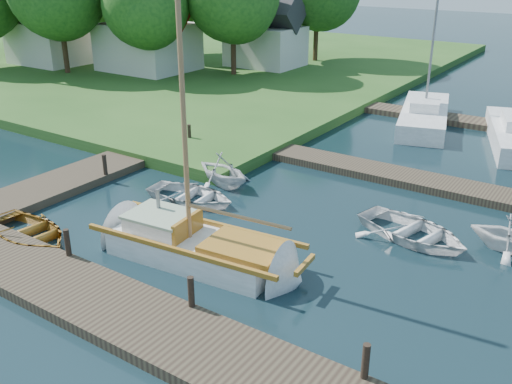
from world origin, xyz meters
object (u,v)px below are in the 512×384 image
Objects in this scene: house_c at (266,37)px; house_b at (51,32)px; tender_d at (512,232)px; tree_2 at (146,3)px; mooring_post_1 at (67,242)px; dinghy at (27,229)px; mooring_post_2 at (191,292)px; marina_boat_1 at (424,114)px; mooring_post_3 at (366,361)px; tender_a at (191,193)px; tender_b at (222,168)px; mooring_post_4 at (105,165)px; house_a at (147,34)px; tender_c at (413,228)px; mooring_post_5 at (189,133)px; sailboat at (201,250)px.

house_b is at bearing -150.26° from house_c.
tender_d is 27.93m from tree_2.
dinghy is at bearing 172.62° from mooring_post_1.
mooring_post_2 is 0.08× the size of marina_boat_1.
mooring_post_3 is 10.50m from tender_a.
house_c is at bearing 126.53° from mooring_post_3.
tree_2 is (-18.53, -0.61, 4.68)m from marina_boat_1.
tree_2 is at bearing 41.98° from tender_a.
mooring_post_3 is 30.98m from tree_2.
mooring_post_1 is at bearing -167.04° from tender_b.
mooring_post_1 is at bearing 154.22° from marina_boat_1.
dinghy is 0.66× the size of house_c.
house_b is (-24.97, 13.66, 2.43)m from tender_a.
mooring_post_4 reaches higher than tender_a.
dinghy is at bearing -54.65° from house_a.
dinghy is 29.50m from house_b.
tender_c reaches higher than tender_a.
house_b is at bearing 56.93° from dinghy.
tender_b is at bearing -34.87° from mooring_post_5.
tender_c is at bearing 9.67° from mooring_post_4.
house_c is at bearing 107.65° from mooring_post_4.
mooring_post_2 is 13.12m from mooring_post_5.
marina_boat_1 is 1.69× the size of house_a.
tender_b is 0.72× the size of tender_c.
sailboat is 4.29m from tender_a.
tender_b is 0.24× the size of marina_boat_1.
house_c reaches higher than mooring_post_2.
mooring_post_2 is 7.59m from tender_c.
mooring_post_5 is at bearing 67.69° from tender_b.
tree_2 is (-11.00, 14.05, 4.55)m from mooring_post_4.
house_a is at bearing 14.04° from house_b.
house_a reaches higher than mooring_post_4.
marina_boat_1 is at bearing 32.28° from tender_c.
dinghy is 1.50× the size of tender_d.
tender_a is 0.92× the size of tender_c.
dinghy is 1.05× the size of tender_a.
mooring_post_3 is at bearing -25.81° from sailboat.
sailboat reaches higher than house_a.
house_a reaches higher than mooring_post_5.
mooring_post_4 is 0.10× the size of tree_2.
dinghy is 0.45× the size of tree_2.
tree_2 is (-19.50, 19.05, 4.55)m from mooring_post_2.
mooring_post_1 is 3.73m from sailboat.
mooring_post_3 is 13.93m from mooring_post_4.
house_c reaches higher than tender_c.
tender_c is at bearing 102.08° from mooring_post_3.
mooring_post_5 reaches higher than dinghy.
tender_a is at bearing -63.13° from house_c.
house_c reaches higher than tender_a.
house_c is (-14.53, 7.35, 2.01)m from marina_boat_1.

